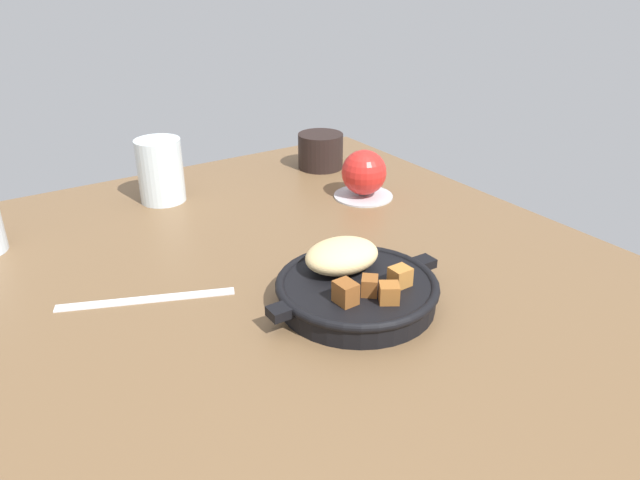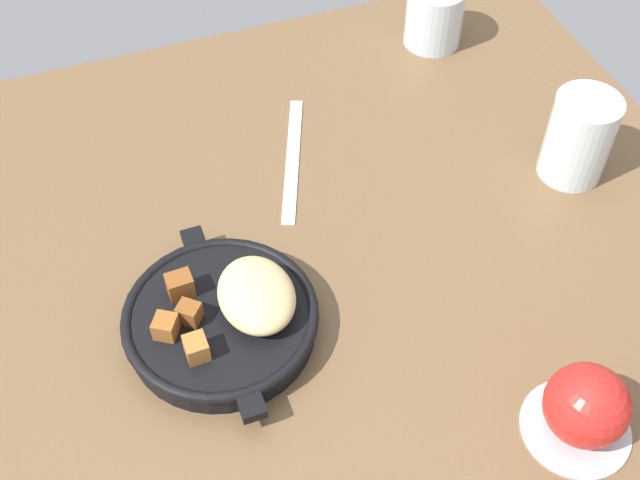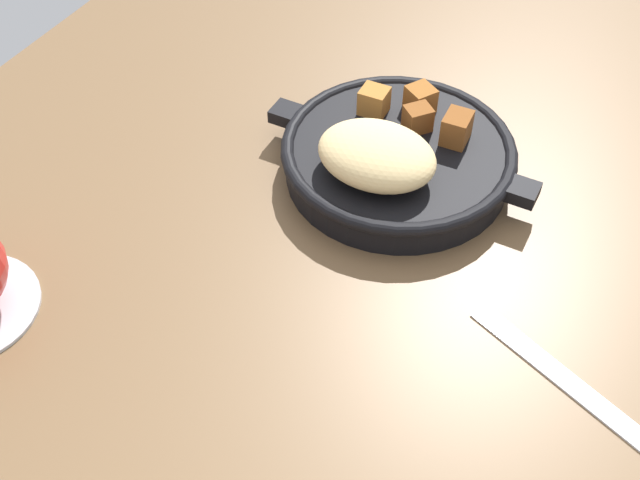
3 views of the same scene
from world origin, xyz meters
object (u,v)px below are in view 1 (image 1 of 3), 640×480
(water_glass_tall, at_px, (160,171))
(coffee_mug_dark, at_px, (321,151))
(red_apple, at_px, (364,172))
(cast_iron_skillet, at_px, (355,285))
(butter_knife, at_px, (146,299))

(water_glass_tall, distance_m, coffee_mug_dark, 0.33)
(red_apple, distance_m, coffee_mug_dark, 0.18)
(cast_iron_skillet, distance_m, coffee_mug_dark, 0.52)
(red_apple, xyz_separation_m, coffee_mug_dark, (0.02, 0.18, -0.01))
(butter_knife, bearing_deg, coffee_mug_dark, 55.46)
(butter_knife, distance_m, coffee_mug_dark, 0.56)
(cast_iron_skillet, bearing_deg, red_apple, 51.42)
(coffee_mug_dark, bearing_deg, cast_iron_skillet, -118.45)
(cast_iron_skillet, relative_size, water_glass_tall, 2.22)
(butter_knife, relative_size, water_glass_tall, 1.99)
(butter_knife, height_order, water_glass_tall, water_glass_tall)
(red_apple, distance_m, butter_knife, 0.47)
(water_glass_tall, bearing_deg, butter_knife, -113.51)
(butter_knife, bearing_deg, red_apple, 38.60)
(cast_iron_skillet, bearing_deg, coffee_mug_dark, 61.55)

